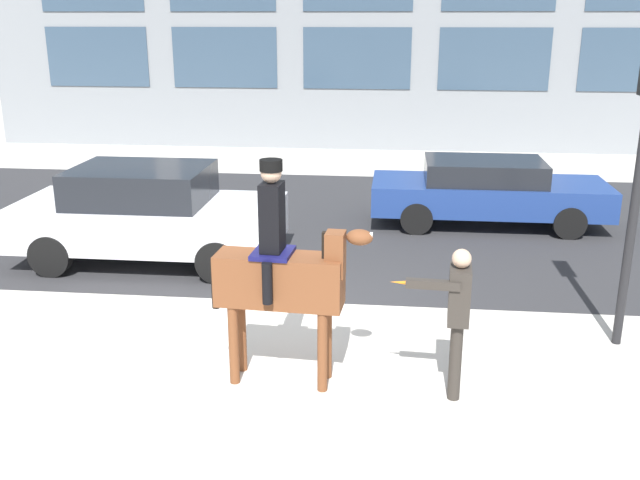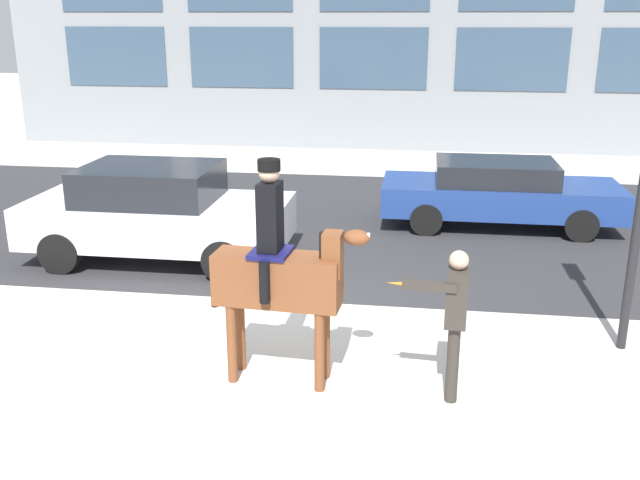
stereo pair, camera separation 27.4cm
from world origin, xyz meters
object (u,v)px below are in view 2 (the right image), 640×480
Objects in this scene: mounted_horse_lead at (280,273)px; street_car_far_lane at (499,192)px; pedestrian_bystander at (454,313)px; street_car_near_lane at (157,212)px.

street_car_far_lane is at bearing 69.79° from mounted_horse_lead.
pedestrian_bystander reaches higher than street_car_far_lane.
mounted_horse_lead is 0.58× the size of street_car_near_lane.
mounted_horse_lead is 4.80m from street_car_near_lane.
mounted_horse_lead is 7.30m from street_car_far_lane.
street_car_far_lane is (1.10, 6.78, -0.29)m from pedestrian_bystander.
mounted_horse_lead is at bearing -114.10° from street_car_far_lane.
mounted_horse_lead reaches higher than street_car_far_lane.
street_car_near_lane is (-4.72, 3.97, -0.16)m from pedestrian_bystander.
mounted_horse_lead is 1.90m from pedestrian_bystander.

